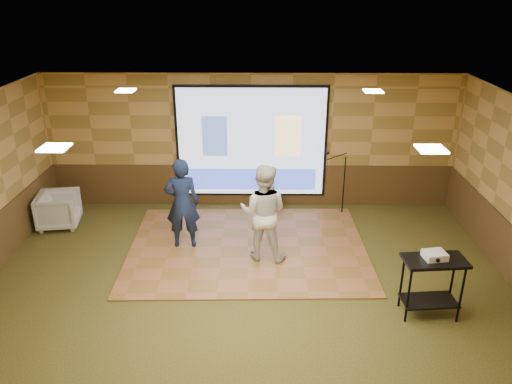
{
  "coord_description": "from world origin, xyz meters",
  "views": [
    {
      "loc": [
        0.23,
        -7.04,
        4.77
      ],
      "look_at": [
        0.13,
        1.13,
        1.3
      ],
      "focal_mm": 35.0,
      "sensor_mm": 36.0,
      "label": 1
    }
  ],
  "objects_px": {
    "av_table": "(433,276)",
    "banquet_chair": "(59,210)",
    "player_right": "(263,212)",
    "projector": "(435,255)",
    "player_left": "(182,203)",
    "duffel_bag": "(272,203)",
    "mic_stand": "(341,193)",
    "projector_screen": "(251,144)",
    "dance_floor": "(248,247)"
  },
  "relations": [
    {
      "from": "av_table",
      "to": "projector",
      "type": "distance_m",
      "value": 0.34
    },
    {
      "from": "dance_floor",
      "to": "duffel_bag",
      "type": "relative_size",
      "value": 10.0
    },
    {
      "from": "av_table",
      "to": "mic_stand",
      "type": "distance_m",
      "value": 3.73
    },
    {
      "from": "projector_screen",
      "to": "mic_stand",
      "type": "relative_size",
      "value": 2.3
    },
    {
      "from": "dance_floor",
      "to": "projector_screen",
      "type": "bearing_deg",
      "value": 89.05
    },
    {
      "from": "player_right",
      "to": "banquet_chair",
      "type": "xyz_separation_m",
      "value": [
        -4.26,
        1.29,
        -0.57
      ]
    },
    {
      "from": "banquet_chair",
      "to": "av_table",
      "type": "bearing_deg",
      "value": -121.86
    },
    {
      "from": "duffel_bag",
      "to": "banquet_chair",
      "type": "bearing_deg",
      "value": -168.34
    },
    {
      "from": "projector_screen",
      "to": "player_right",
      "type": "xyz_separation_m",
      "value": [
        0.26,
        -2.4,
        -0.53
      ]
    },
    {
      "from": "player_right",
      "to": "mic_stand",
      "type": "height_order",
      "value": "player_right"
    },
    {
      "from": "player_left",
      "to": "projector",
      "type": "bearing_deg",
      "value": 148.62
    },
    {
      "from": "player_right",
      "to": "banquet_chair",
      "type": "relative_size",
      "value": 2.24
    },
    {
      "from": "av_table",
      "to": "projector",
      "type": "height_order",
      "value": "projector"
    },
    {
      "from": "mic_stand",
      "to": "dance_floor",
      "type": "bearing_deg",
      "value": -139.0
    },
    {
      "from": "projector",
      "to": "mic_stand",
      "type": "height_order",
      "value": "mic_stand"
    },
    {
      "from": "player_right",
      "to": "duffel_bag",
      "type": "bearing_deg",
      "value": -83.07
    },
    {
      "from": "banquet_chair",
      "to": "duffel_bag",
      "type": "xyz_separation_m",
      "value": [
        4.47,
        0.92,
        -0.23
      ]
    },
    {
      "from": "projector_screen",
      "to": "player_left",
      "type": "bearing_deg",
      "value": -122.65
    },
    {
      "from": "player_left",
      "to": "duffel_bag",
      "type": "relative_size",
      "value": 3.92
    },
    {
      "from": "player_left",
      "to": "mic_stand",
      "type": "xyz_separation_m",
      "value": [
        3.22,
        1.54,
        -0.43
      ]
    },
    {
      "from": "projector",
      "to": "mic_stand",
      "type": "bearing_deg",
      "value": 93.16
    },
    {
      "from": "projector_screen",
      "to": "av_table",
      "type": "xyz_separation_m",
      "value": [
        2.81,
        -4.05,
        -0.79
      ]
    },
    {
      "from": "projector",
      "to": "mic_stand",
      "type": "xyz_separation_m",
      "value": [
        -0.84,
        3.6,
        -0.54
      ]
    },
    {
      "from": "banquet_chair",
      "to": "projector",
      "type": "bearing_deg",
      "value": -121.71
    },
    {
      "from": "av_table",
      "to": "banquet_chair",
      "type": "relative_size",
      "value": 1.2
    },
    {
      "from": "dance_floor",
      "to": "projector",
      "type": "distance_m",
      "value": 3.61
    },
    {
      "from": "banquet_chair",
      "to": "dance_floor",
      "type": "bearing_deg",
      "value": -111.51
    },
    {
      "from": "projector",
      "to": "av_table",
      "type": "bearing_deg",
      "value": -80.17
    },
    {
      "from": "player_left",
      "to": "projector_screen",
      "type": "bearing_deg",
      "value": -127.12
    },
    {
      "from": "dance_floor",
      "to": "projector",
      "type": "bearing_deg",
      "value": -35.22
    },
    {
      "from": "projector_screen",
      "to": "av_table",
      "type": "distance_m",
      "value": 4.99
    },
    {
      "from": "player_right",
      "to": "projector",
      "type": "distance_m",
      "value": 3.01
    },
    {
      "from": "player_right",
      "to": "projector_screen",
      "type": "bearing_deg",
      "value": -71.35
    },
    {
      "from": "player_left",
      "to": "duffel_bag",
      "type": "xyz_separation_m",
      "value": [
        1.73,
        1.78,
        -0.78
      ]
    },
    {
      "from": "projector_screen",
      "to": "duffel_bag",
      "type": "height_order",
      "value": "projector_screen"
    },
    {
      "from": "projector_screen",
      "to": "mic_stand",
      "type": "distance_m",
      "value": 2.24
    },
    {
      "from": "mic_stand",
      "to": "banquet_chair",
      "type": "distance_m",
      "value": 6.0
    },
    {
      "from": "dance_floor",
      "to": "av_table",
      "type": "height_order",
      "value": "av_table"
    },
    {
      "from": "projector_screen",
      "to": "dance_floor",
      "type": "relative_size",
      "value": 0.73
    },
    {
      "from": "player_right",
      "to": "projector",
      "type": "height_order",
      "value": "player_right"
    },
    {
      "from": "dance_floor",
      "to": "duffel_bag",
      "type": "xyz_separation_m",
      "value": [
        0.51,
        1.84,
        0.12
      ]
    },
    {
      "from": "banquet_chair",
      "to": "duffel_bag",
      "type": "height_order",
      "value": "banquet_chair"
    },
    {
      "from": "projector",
      "to": "banquet_chair",
      "type": "height_order",
      "value": "projector"
    },
    {
      "from": "projector_screen",
      "to": "dance_floor",
      "type": "xyz_separation_m",
      "value": [
        -0.03,
        -2.03,
        -1.46
      ]
    },
    {
      "from": "player_right",
      "to": "banquet_chair",
      "type": "height_order",
      "value": "player_right"
    },
    {
      "from": "player_left",
      "to": "projector",
      "type": "xyz_separation_m",
      "value": [
        4.06,
        -2.06,
        0.11
      ]
    },
    {
      "from": "av_table",
      "to": "banquet_chair",
      "type": "distance_m",
      "value": 7.42
    },
    {
      "from": "projector_screen",
      "to": "dance_floor",
      "type": "distance_m",
      "value": 2.5
    },
    {
      "from": "av_table",
      "to": "duffel_bag",
      "type": "height_order",
      "value": "av_table"
    },
    {
      "from": "player_right",
      "to": "duffel_bag",
      "type": "relative_size",
      "value": 4.02
    }
  ]
}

